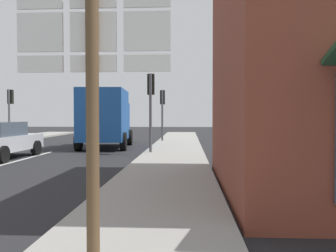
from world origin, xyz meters
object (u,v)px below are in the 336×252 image
object	(u,v)px
delivery_truck	(106,117)
route_sign_post	(93,89)
traffic_light_near_right	(151,95)
traffic_light_far_right	(162,104)
traffic_light_far_left	(10,103)

from	to	relation	value
delivery_truck	route_sign_post	bearing A→B (deg)	-77.62
traffic_light_near_right	traffic_light_far_right	world-z (taller)	traffic_light_near_right
traffic_light_near_right	traffic_light_far_left	size ratio (longest dim) A/B	1.05
delivery_truck	traffic_light_far_left	bearing A→B (deg)	153.09
delivery_truck	traffic_light_far_left	distance (m)	7.82
delivery_truck	traffic_light_near_right	size ratio (longest dim) A/B	1.45
delivery_truck	traffic_light_near_right	xyz separation A→B (m)	(2.73, -3.19, 0.97)
route_sign_post	traffic_light_far_left	xyz separation A→B (m)	(-10.26, 18.69, 0.49)
traffic_light_near_right	traffic_light_far_right	distance (m)	7.31
delivery_truck	traffic_light_near_right	world-z (taller)	traffic_light_near_right
traffic_light_near_right	traffic_light_far_right	size ratio (longest dim) A/B	1.06
traffic_light_far_right	route_sign_post	bearing A→B (deg)	-88.23
delivery_truck	traffic_light_near_right	distance (m)	4.31
traffic_light_near_right	traffic_light_far_left	bearing A→B (deg)	145.24
traffic_light_near_right	delivery_truck	bearing A→B (deg)	130.58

